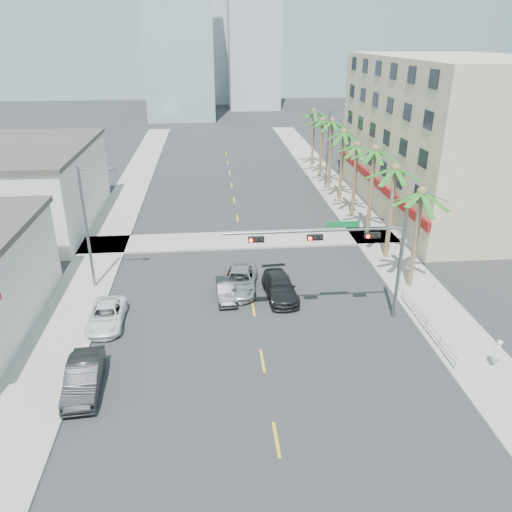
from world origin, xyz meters
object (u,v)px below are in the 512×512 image
Objects in this scene: traffic_signal_mast at (351,248)px; car_lane_right at (280,287)px; car_parked_mid at (84,377)px; car_parked_far at (107,316)px; car_lane_left at (226,290)px; pedestrian at (496,353)px; car_lane_center at (240,280)px.

traffic_signal_mast is 6.74m from car_lane_right.
traffic_signal_mast reaches higher than car_parked_mid.
car_lane_right is (11.40, 9.05, -0.05)m from car_parked_mid.
car_parked_far reaches higher than car_lane_left.
car_lane_right is 2.93× the size of pedestrian.
car_parked_far is 9.53m from car_lane_center.
car_parked_mid reaches higher than car_parked_far.
car_lane_left is at bearing 174.64° from car_lane_right.
car_parked_mid is 6.40m from car_parked_far.
traffic_signal_mast reaches higher than car_lane_right.
car_parked_far is at bearing -56.07° from pedestrian.
traffic_signal_mast is at bearing -46.76° from car_lane_right.
traffic_signal_mast is 6.57× the size of pedestrian.
car_parked_far is 0.88× the size of car_lane_center.
traffic_signal_mast reaches higher than car_lane_center.
car_parked_mid is 1.02× the size of car_parked_far.
car_lane_right is at bearing -80.55° from pedestrian.
car_lane_center is 3.03m from car_lane_right.
car_lane_right is at bearing 34.61° from car_parked_mid.
car_lane_right reaches higher than car_parked_far.
car_lane_left is at bearing -72.49° from pedestrian.
car_lane_left is at bearing -121.88° from car_lane_center.
car_lane_right is (2.73, -1.32, -0.01)m from car_lane_center.
car_parked_mid is 22.00m from pedestrian.
car_parked_far is at bearing -148.15° from car_lane_center.
car_parked_mid is 11.93m from car_lane_left.
car_lane_center is 17.05m from pedestrian.
car_lane_center is at bearing -77.80° from pedestrian.
car_lane_left is (7.67, 2.74, -0.03)m from car_parked_far.
car_parked_mid is 2.77× the size of pedestrian.
pedestrian is (22.00, -0.27, 0.22)m from car_parked_mid.
car_lane_center is (-6.52, 4.81, -4.33)m from traffic_signal_mast.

